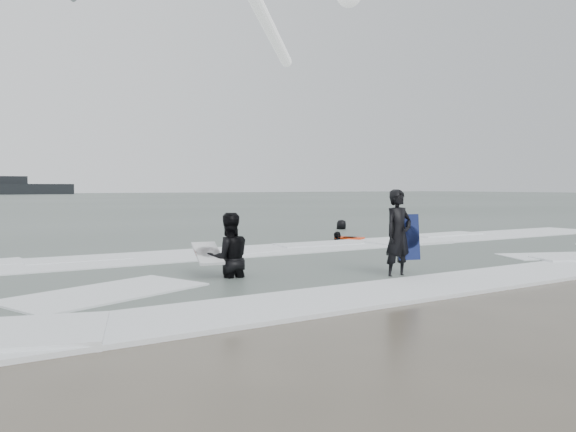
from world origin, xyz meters
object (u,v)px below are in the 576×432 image
surfer_right_near (338,242)px  surfer_right_far (342,230)px  surfer_wading (229,279)px  surfer_centre (398,278)px  vessel_horizon (1,188)px

surfer_right_near → surfer_right_far: surfer_right_far is taller
surfer_wading → surfer_right_near: surfer_wading is taller
surfer_centre → surfer_right_far: (6.59, 10.94, 0.00)m
surfer_centre → surfer_wading: surfer_wading is taller
surfer_centre → surfer_right_far: 12.77m
surfer_centre → vessel_horizon: vessel_horizon is taller
surfer_wading → surfer_right_far: (9.66, 9.25, 0.00)m
surfer_wading → vessel_horizon: vessel_horizon is taller
surfer_wading → surfer_right_near: 8.41m
surfer_wading → vessel_horizon: (4.80, 138.34, 1.61)m
surfer_centre → vessel_horizon: bearing=85.0°
vessel_horizon → surfer_right_near: bearing=-89.2°
surfer_right_near → surfer_right_far: bearing=-159.2°
surfer_right_near → vessel_horizon: vessel_horizon is taller
surfer_right_far → surfer_wading: bearing=22.3°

